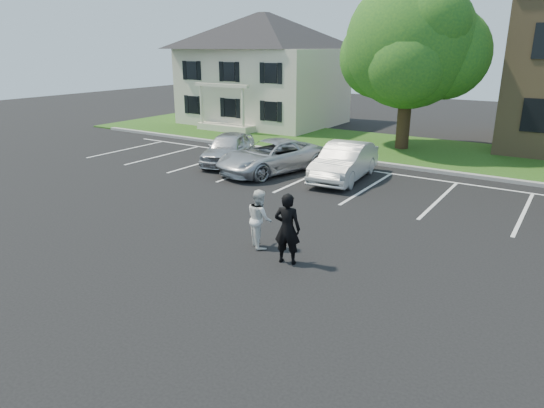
# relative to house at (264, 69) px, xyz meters

# --- Properties ---
(ground_plane) EXTENTS (90.00, 90.00, 0.00)m
(ground_plane) POSITION_rel_house_xyz_m (13.00, -19.97, -3.83)
(ground_plane) COLOR black
(ground_plane) RESTS_ON ground
(curb) EXTENTS (40.00, 0.30, 0.15)m
(curb) POSITION_rel_house_xyz_m (13.00, -7.97, -3.75)
(curb) COLOR gray
(curb) RESTS_ON ground
(grass_strip) EXTENTS (44.00, 8.00, 0.08)m
(grass_strip) POSITION_rel_house_xyz_m (13.00, -3.97, -3.79)
(grass_strip) COLOR #22480D
(grass_strip) RESTS_ON ground
(stall_lines) EXTENTS (34.00, 5.36, 0.01)m
(stall_lines) POSITION_rel_house_xyz_m (14.40, -11.02, -3.82)
(stall_lines) COLOR silver
(stall_lines) RESTS_ON ground
(house) EXTENTS (10.30, 9.22, 7.60)m
(house) POSITION_rel_house_xyz_m (0.00, 0.00, 0.00)
(house) COLOR beige
(house) RESTS_ON ground
(tree) EXTENTS (7.80, 7.20, 8.80)m
(tree) POSITION_rel_house_xyz_m (11.69, -3.70, 1.52)
(tree) COLOR black
(tree) RESTS_ON ground
(man_black_suit) EXTENTS (0.78, 0.61, 1.88)m
(man_black_suit) POSITION_rel_house_xyz_m (13.91, -19.67, -2.89)
(man_black_suit) COLOR black
(man_black_suit) RESTS_ON ground
(man_white_shirt) EXTENTS (1.02, 0.99, 1.65)m
(man_white_shirt) POSITION_rel_house_xyz_m (12.70, -19.14, -3.01)
(man_white_shirt) COLOR white
(man_white_shirt) RESTS_ON ground
(car_silver_west) EXTENTS (3.10, 4.65, 1.47)m
(car_silver_west) POSITION_rel_house_xyz_m (5.71, -11.54, -3.09)
(car_silver_west) COLOR silver
(car_silver_west) RESTS_ON ground
(car_silver_minivan) EXTENTS (3.70, 5.59, 1.43)m
(car_silver_minivan) POSITION_rel_house_xyz_m (8.36, -11.91, -3.12)
(car_silver_minivan) COLOR silver
(car_silver_minivan) RESTS_ON ground
(car_white_sedan) EXTENTS (2.06, 4.76, 1.52)m
(car_white_sedan) POSITION_rel_house_xyz_m (11.62, -11.27, -3.07)
(car_white_sedan) COLOR silver
(car_white_sedan) RESTS_ON ground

